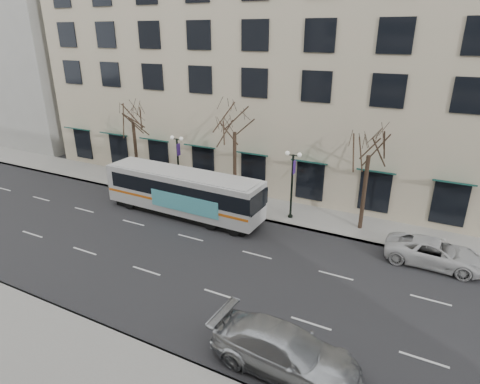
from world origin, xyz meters
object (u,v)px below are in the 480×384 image
Objects in this scene: tree_far_right at (370,141)px; city_bus at (184,192)px; tree_far_left at (132,111)px; lamp_post_right at (292,182)px; silver_car at (285,351)px; tree_far_mid at (235,120)px; lamp_post_left at (178,163)px; white_pickup at (434,253)px.

city_bus is at bearing -164.07° from tree_far_right.
tree_far_left is 20.00m from tree_far_right.
lamp_post_right reaches higher than silver_car.
tree_far_mid is 1.64× the size of lamp_post_right.
tree_far_right is 15.40m from lamp_post_left.
lamp_post_right is at bearing 22.19° from silver_car.
white_pickup is at bearing -28.19° from tree_far_right.
tree_far_mid is at bearing 80.56° from white_pickup.
silver_car is (14.86, -13.67, -2.02)m from lamp_post_left.
white_pickup is at bearing -11.49° from lamp_post_right.
tree_far_mid is 6.63m from city_bus.
city_bus is at bearing -25.19° from tree_far_left.
lamp_post_right is 14.65m from silver_car.
tree_far_mid reaches higher than lamp_post_right.
tree_far_mid is 1.64× the size of lamp_post_left.
white_pickup is (14.85, -2.60, -6.13)m from tree_far_mid.
tree_far_left is at bearing 173.17° from lamp_post_left.
tree_far_right is 15.29m from silver_car.
lamp_post_left is at bearing -177.71° from tree_far_right.
city_bus reaches higher than silver_car.
tree_far_mid is at bearing 37.29° from silver_car.
tree_far_right is at bearing 2.09° from silver_car.
tree_far_left is 0.98× the size of tree_far_mid.
city_bus is (2.54, -2.95, -1.07)m from lamp_post_left.
white_pickup is at bearing -5.76° from lamp_post_left.
lamp_post_left is 4.04m from city_bus.
lamp_post_right is at bearing 22.84° from city_bus.
tree_far_mid is 1.53× the size of white_pickup.
tree_far_left is 15.48m from lamp_post_right.
tree_far_mid is at bearing 0.00° from tree_far_left.
silver_car is at bearing -39.81° from city_bus.
lamp_post_left is at bearing 132.00° from city_bus.
city_bus is 2.01× the size of silver_car.
silver_car is 1.14× the size of white_pickup.
tree_far_left is at bearing 56.94° from silver_car.
lamp_post_right is (-4.99, -0.60, -3.48)m from tree_far_right.
city_bus is (7.55, -3.55, -4.82)m from tree_far_left.
city_bus reaches higher than white_pickup.
city_bus is (-12.45, -3.55, -4.55)m from tree_far_right.
lamp_post_left reaches higher than white_pickup.
tree_far_left is at bearing 156.05° from city_bus.
lamp_post_right is (5.01, -0.60, -3.96)m from tree_far_mid.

